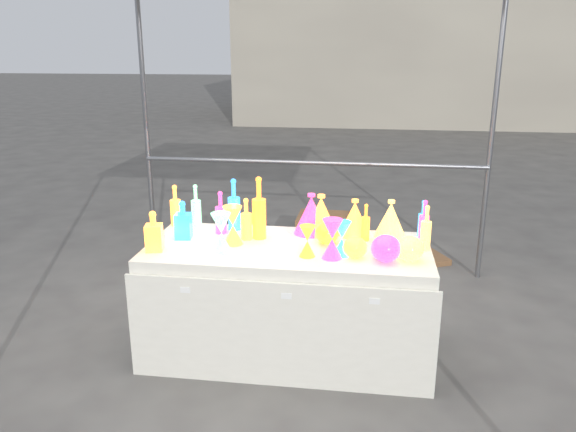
# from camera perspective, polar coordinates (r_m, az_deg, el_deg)

# --- Properties ---
(ground) EXTENTS (80.00, 80.00, 0.00)m
(ground) POSITION_cam_1_polar(r_m,az_deg,el_deg) (3.90, 0.00, -13.48)
(ground) COLOR slate
(ground) RESTS_ON ground
(display_table) EXTENTS (1.84, 0.83, 0.75)m
(display_table) POSITION_cam_1_polar(r_m,az_deg,el_deg) (3.72, -0.02, -8.57)
(display_table) COLOR white
(display_table) RESTS_ON ground
(background_building) EXTENTS (14.00, 6.00, 6.00)m
(background_building) POSITION_cam_1_polar(r_m,az_deg,el_deg) (17.73, 20.63, 19.06)
(background_building) COLOR #BDB49D
(background_building) RESTS_ON ground
(cardboard_box_closed) EXTENTS (0.60, 0.44, 0.43)m
(cardboard_box_closed) POSITION_cam_1_polar(r_m,az_deg,el_deg) (5.42, 4.12, -2.16)
(cardboard_box_closed) COLOR brown
(cardboard_box_closed) RESTS_ON ground
(cardboard_box_flat) EXTENTS (0.76, 0.67, 0.05)m
(cardboard_box_flat) POSITION_cam_1_polar(r_m,az_deg,el_deg) (5.52, 12.33, -4.22)
(cardboard_box_flat) COLOR brown
(cardboard_box_flat) RESTS_ON ground
(bottle_0) EXTENTS (0.09, 0.09, 0.29)m
(bottle_0) POSITION_cam_1_polar(r_m,az_deg,el_deg) (4.04, -11.37, 1.09)
(bottle_0) COLOR red
(bottle_0) RESTS_ON display_table
(bottle_1) EXTENTS (0.10, 0.10, 0.36)m
(bottle_1) POSITION_cam_1_polar(r_m,az_deg,el_deg) (3.87, -5.51, 1.18)
(bottle_1) COLOR green
(bottle_1) RESTS_ON display_table
(bottle_2) EXTENTS (0.10, 0.10, 0.42)m
(bottle_2) POSITION_cam_1_polar(r_m,az_deg,el_deg) (3.67, -2.96, 0.84)
(bottle_2) COLOR yellow
(bottle_2) RESTS_ON display_table
(bottle_3) EXTENTS (0.08, 0.08, 0.29)m
(bottle_3) POSITION_cam_1_polar(r_m,az_deg,el_deg) (3.82, -6.85, 0.38)
(bottle_3) COLOR #1A519C
(bottle_3) RESTS_ON display_table
(bottle_5) EXTENTS (0.09, 0.09, 0.32)m
(bottle_5) POSITION_cam_1_polar(r_m,az_deg,el_deg) (3.94, -9.32, 0.96)
(bottle_5) COLOR #D0299B
(bottle_5) RESTS_ON display_table
(bottle_6) EXTENTS (0.09, 0.09, 0.28)m
(bottle_6) POSITION_cam_1_polar(r_m,az_deg,el_deg) (3.68, -4.26, -0.29)
(bottle_6) COLOR red
(bottle_6) RESTS_ON display_table
(decanter_0) EXTENTS (0.12, 0.12, 0.26)m
(decanter_0) POSITION_cam_1_polar(r_m,az_deg,el_deg) (3.56, -13.49, -1.48)
(decanter_0) COLOR red
(decanter_0) RESTS_ON display_table
(decanter_2) EXTENTS (0.11, 0.11, 0.26)m
(decanter_2) POSITION_cam_1_polar(r_m,az_deg,el_deg) (3.75, -10.62, -0.37)
(decanter_2) COLOR green
(decanter_2) RESTS_ON display_table
(hourglass_0) EXTENTS (0.11, 0.11, 0.20)m
(hourglass_0) POSITION_cam_1_polar(r_m,az_deg,el_deg) (3.38, 1.98, -2.56)
(hourglass_0) COLOR yellow
(hourglass_0) RESTS_ON display_table
(hourglass_1) EXTENTS (0.15, 0.15, 0.24)m
(hourglass_1) POSITION_cam_1_polar(r_m,az_deg,el_deg) (3.35, 4.51, -2.33)
(hourglass_1) COLOR #1A519C
(hourglass_1) RESTS_ON display_table
(hourglass_3) EXTENTS (0.13, 0.13, 0.25)m
(hourglass_3) POSITION_cam_1_polar(r_m,az_deg,el_deg) (3.46, -6.78, -1.71)
(hourglass_3) COLOR #D0299B
(hourglass_3) RESTS_ON display_table
(hourglass_4) EXTENTS (0.13, 0.13, 0.25)m
(hourglass_4) POSITION_cam_1_polar(r_m,az_deg,el_deg) (3.60, -5.63, -0.95)
(hourglass_4) COLOR red
(hourglass_4) RESTS_ON display_table
(hourglass_5) EXTENTS (0.14, 0.14, 0.22)m
(hourglass_5) POSITION_cam_1_polar(r_m,az_deg,el_deg) (3.40, 5.50, -2.30)
(hourglass_5) COLOR green
(hourglass_5) RESTS_ON display_table
(globe_0) EXTENTS (0.19, 0.19, 0.12)m
(globe_0) POSITION_cam_1_polar(r_m,az_deg,el_deg) (3.39, 6.82, -3.31)
(globe_0) COLOR red
(globe_0) RESTS_ON display_table
(globe_1) EXTENTS (0.21, 0.21, 0.14)m
(globe_1) POSITION_cam_1_polar(r_m,az_deg,el_deg) (3.39, 12.26, -3.40)
(globe_1) COLOR #158574
(globe_1) RESTS_ON display_table
(globe_2) EXTENTS (0.19, 0.19, 0.12)m
(globe_2) POSITION_cam_1_polar(r_m,az_deg,el_deg) (3.62, 3.99, -1.85)
(globe_2) COLOR yellow
(globe_2) RESTS_ON display_table
(globe_3) EXTENTS (0.22, 0.22, 0.14)m
(globe_3) POSITION_cam_1_polar(r_m,az_deg,el_deg) (3.36, 9.91, -3.40)
(globe_3) COLOR #1A519C
(globe_3) RESTS_ON display_table
(lampshade_0) EXTENTS (0.26, 0.26, 0.27)m
(lampshade_0) POSITION_cam_1_polar(r_m,az_deg,el_deg) (3.79, 3.37, 0.18)
(lampshade_0) COLOR #EDFF35
(lampshade_0) RESTS_ON display_table
(lampshade_1) EXTENTS (0.23, 0.23, 0.25)m
(lampshade_1) POSITION_cam_1_polar(r_m,az_deg,el_deg) (3.78, 6.79, -0.13)
(lampshade_1) COLOR #EDFF35
(lampshade_1) RESTS_ON display_table
(lampshade_2) EXTENTS (0.31, 0.31, 0.28)m
(lampshade_2) POSITION_cam_1_polar(r_m,az_deg,el_deg) (3.79, 2.37, 0.25)
(lampshade_2) COLOR #1A519C
(lampshade_2) RESTS_ON display_table
(lampshade_3) EXTENTS (0.27, 0.27, 0.25)m
(lampshade_3) POSITION_cam_1_polar(r_m,az_deg,el_deg) (3.78, 10.38, -0.25)
(lampshade_3) COLOR #158574
(lampshade_3) RESTS_ON display_table
(bottle_8) EXTENTS (0.08, 0.08, 0.26)m
(bottle_8) POSITION_cam_1_polar(r_m,az_deg,el_deg) (3.81, 13.52, -0.31)
(bottle_8) COLOR green
(bottle_8) RESTS_ON display_table
(bottle_9) EXTENTS (0.07, 0.07, 0.25)m
(bottle_9) POSITION_cam_1_polar(r_m,az_deg,el_deg) (3.69, 7.89, -0.63)
(bottle_9) COLOR yellow
(bottle_9) RESTS_ON display_table
(bottle_10) EXTENTS (0.08, 0.08, 0.29)m
(bottle_10) POSITION_cam_1_polar(r_m,az_deg,el_deg) (3.70, 13.67, -0.56)
(bottle_10) COLOR #1A519C
(bottle_10) RESTS_ON display_table
(bottle_11) EXTENTS (0.07, 0.07, 0.29)m
(bottle_11) POSITION_cam_1_polar(r_m,az_deg,el_deg) (3.58, 13.86, -1.16)
(bottle_11) COLOR #158574
(bottle_11) RESTS_ON display_table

